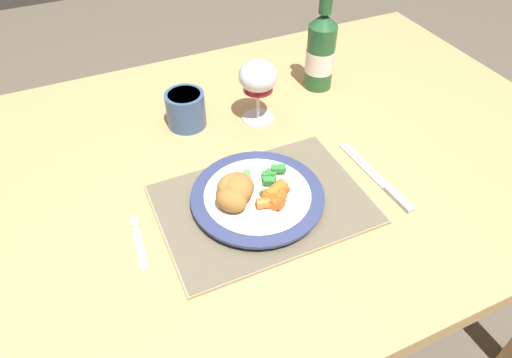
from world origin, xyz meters
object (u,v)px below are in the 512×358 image
Objects in this scene: fork at (139,245)px; table_knife at (381,181)px; dinner_plate at (257,197)px; dining_table at (249,188)px; wine_glass at (258,79)px; drinking_cup at (186,109)px; bottle at (321,51)px.

table_knife reaches higher than fork.
dinner_plate is 1.12× the size of table_knife.
dining_table is at bearing 73.86° from dinner_plate.
drinking_cup is at bearing 163.35° from wine_glass.
wine_glass is (-0.13, 0.29, 0.10)m from table_knife.
bottle is at bearing 18.83° from wine_glass.
dinner_plate is 0.44m from bottle.
dining_table is at bearing 140.02° from table_knife.
dining_table is 11.89× the size of fork.
wine_glass reaches higher than drinking_cup.
drinking_cup is (-0.34, -0.02, -0.05)m from bottle.
dinner_plate reaches higher than dining_table.
dining_table is at bearing -65.04° from drinking_cup.
dinner_plate is at bearing 168.99° from table_knife.
dining_table is 0.28m from table_knife.
fork is 0.62m from bottle.
wine_glass is 0.20m from bottle.
fork is 0.43m from wine_glass.
fork is at bearing -177.78° from dinner_plate.
table_knife is at bearing -39.98° from dining_table.
drinking_cup is (-0.28, 0.33, 0.04)m from table_knife.
bottle is (0.52, 0.32, 0.09)m from fork.
bottle reaches higher than table_knife.
bottle is at bearing 79.75° from table_knife.
table_knife is 0.44m from drinking_cup.
bottle is (0.06, 0.35, 0.09)m from table_knife.
bottle is at bearing 34.43° from dining_table.
wine_glass is (0.33, 0.25, 0.10)m from fork.
fork reaches higher than dining_table.
dining_table is 16.91× the size of drinking_cup.
bottle is at bearing 31.06° from fork.
table_knife is (0.24, -0.05, -0.01)m from dinner_plate.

